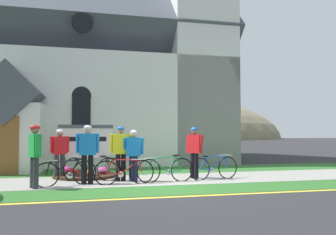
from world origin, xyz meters
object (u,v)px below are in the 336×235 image
object	(u,v)px
cyclist_in_white_jersey	(35,151)
bicycle_silver	(124,171)
cyclist_in_red_jersey	(194,148)
cyclist_in_orange_jersey	(121,149)
roadside_conifer	(215,69)
bicycle_white	(166,169)
bicycle_yellow	(214,168)
bicycle_blue	(66,173)
cyclist_in_green_jersey	(133,152)
bicycle_orange	(92,169)
cyclist_in_yellow_jersey	(88,149)
church_sign	(86,142)
cyclist_in_blue_jersey	(60,150)

from	to	relation	value
cyclist_in_white_jersey	bicycle_silver	bearing A→B (deg)	5.15
cyclist_in_red_jersey	cyclist_in_orange_jersey	distance (m)	2.40
cyclist_in_red_jersey	roadside_conifer	distance (m)	10.25
bicycle_white	bicycle_yellow	bearing A→B (deg)	8.77
bicycle_blue	cyclist_in_red_jersey	bearing A→B (deg)	8.57
bicycle_blue	roadside_conifer	world-z (taller)	roadside_conifer
bicycle_yellow	bicycle_blue	world-z (taller)	bicycle_yellow
bicycle_blue	roadside_conifer	distance (m)	12.97
bicycle_blue	cyclist_in_green_jersey	size ratio (longest dim) A/B	1.07
bicycle_blue	bicycle_white	bearing A→B (deg)	1.23
bicycle_orange	cyclist_in_yellow_jersey	size ratio (longest dim) A/B	1.03
cyclist_in_green_jersey	roadside_conifer	distance (m)	11.40
cyclist_in_orange_jersey	bicycle_yellow	bearing A→B (deg)	-3.89
bicycle_orange	bicycle_white	xyz separation A→B (m)	(2.18, -0.70, -0.00)
church_sign	cyclist_in_red_jersey	world-z (taller)	church_sign
cyclist_in_blue_jersey	bicycle_silver	bearing A→B (deg)	-40.26
bicycle_silver	cyclist_in_orange_jersey	distance (m)	0.88
bicycle_white	cyclist_in_green_jersey	size ratio (longest dim) A/B	1.13
cyclist_in_orange_jersey	bicycle_blue	bearing A→B (deg)	-161.76
church_sign	bicycle_yellow	xyz separation A→B (m)	(4.06, -2.01, -0.78)
bicycle_blue	cyclist_in_orange_jersey	size ratio (longest dim) A/B	1.00
bicycle_silver	cyclist_in_white_jersey	xyz separation A→B (m)	(-2.41, -0.22, 0.63)
cyclist_in_red_jersey	church_sign	bearing A→B (deg)	153.67
cyclist_in_blue_jersey	cyclist_in_orange_jersey	distance (m)	2.16
bicycle_white	bicycle_blue	bearing A→B (deg)	-178.77
cyclist_in_white_jersey	cyclist_in_yellow_jersey	xyz separation A→B (m)	(1.38, 0.45, 0.01)
bicycle_blue	cyclist_in_white_jersey	bearing A→B (deg)	-158.58
cyclist_in_white_jersey	bicycle_yellow	bearing A→B (deg)	6.73
cyclist_in_green_jersey	cyclist_in_blue_jersey	distance (m)	2.56
church_sign	cyclist_in_yellow_jersey	bearing A→B (deg)	-87.53
cyclist_in_white_jersey	bicycle_orange	bearing A→B (deg)	35.41
roadside_conifer	bicycle_yellow	bearing A→B (deg)	-111.04
bicycle_orange	roadside_conifer	size ratio (longest dim) A/B	0.21
bicycle_white	cyclist_in_white_jersey	bearing A→B (deg)	-174.18
cyclist_in_yellow_jersey	bicycle_blue	bearing A→B (deg)	-166.32
bicycle_white	cyclist_in_orange_jersey	bearing A→B (deg)	161.05
cyclist_in_green_jersey	bicycle_blue	bearing A→B (deg)	-169.63
cyclist_in_red_jersey	cyclist_in_green_jersey	bearing A→B (deg)	-173.17
cyclist_in_orange_jersey	bicycle_white	bearing A→B (deg)	-18.95
bicycle_blue	cyclist_in_white_jersey	xyz separation A→B (m)	(-0.80, -0.32, 0.64)
bicycle_yellow	cyclist_in_orange_jersey	bearing A→B (deg)	176.11
cyclist_in_white_jersey	cyclist_in_red_jersey	bearing A→B (deg)	10.83
bicycle_orange	cyclist_in_red_jersey	bearing A→B (deg)	-2.93
cyclist_in_blue_jersey	roadside_conifer	xyz separation A→B (m)	(8.22, 7.48, 4.39)
church_sign	bicycle_blue	bearing A→B (deg)	-101.67
cyclist_in_blue_jersey	roadside_conifer	size ratio (longest dim) A/B	0.19
bicycle_blue	cyclist_in_orange_jersey	distance (m)	1.77
bicycle_yellow	cyclist_in_orange_jersey	distance (m)	3.04
cyclist_in_red_jersey	cyclist_in_yellow_jersey	size ratio (longest dim) A/B	0.98
bicycle_yellow	bicycle_silver	world-z (taller)	bicycle_silver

